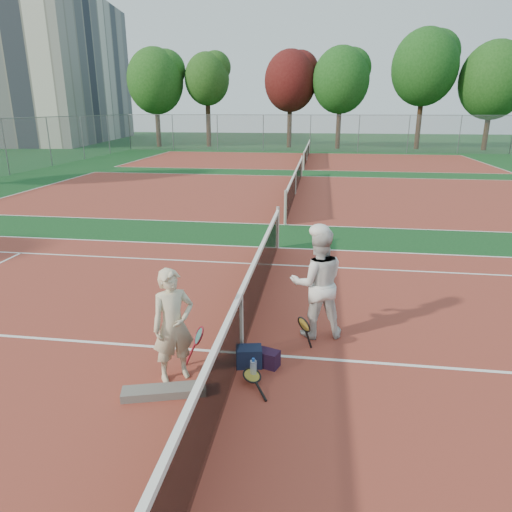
# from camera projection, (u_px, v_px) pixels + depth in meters

# --- Properties ---
(ground) EXTENTS (130.00, 130.00, 0.00)m
(ground) POSITION_uv_depth(u_px,v_px,m) (242.00, 353.00, 6.82)
(ground) COLOR #103D19
(ground) RESTS_ON ground
(court_main) EXTENTS (23.77, 10.97, 0.01)m
(court_main) POSITION_uv_depth(u_px,v_px,m) (242.00, 353.00, 6.82)
(court_main) COLOR maroon
(court_main) RESTS_ON ground
(court_far_a) EXTENTS (23.77, 10.97, 0.01)m
(court_far_a) POSITION_uv_depth(u_px,v_px,m) (295.00, 194.00, 19.54)
(court_far_a) COLOR maroon
(court_far_a) RESTS_ON ground
(court_far_b) EXTENTS (23.77, 10.97, 0.01)m
(court_far_b) POSITION_uv_depth(u_px,v_px,m) (307.00, 160.00, 32.25)
(court_far_b) COLOR maroon
(court_far_b) RESTS_ON ground
(net_main) EXTENTS (0.10, 10.98, 1.02)m
(net_main) POSITION_uv_depth(u_px,v_px,m) (241.00, 323.00, 6.66)
(net_main) COLOR black
(net_main) RESTS_ON ground
(net_far_a) EXTENTS (0.10, 10.98, 1.02)m
(net_far_a) POSITION_uv_depth(u_px,v_px,m) (296.00, 182.00, 19.38)
(net_far_a) COLOR black
(net_far_a) RESTS_ON ground
(net_far_b) EXTENTS (0.10, 10.98, 1.02)m
(net_far_b) POSITION_uv_depth(u_px,v_px,m) (307.00, 153.00, 32.10)
(net_far_b) COLOR black
(net_far_b) RESTS_ON ground
(fence_back) EXTENTS (32.00, 0.06, 3.00)m
(fence_back) POSITION_uv_depth(u_px,v_px,m) (310.00, 133.00, 38.38)
(fence_back) COLOR slate
(fence_back) RESTS_ON ground
(apartment_block) EXTENTS (12.96, 23.18, 15.00)m
(apartment_block) POSITION_uv_depth(u_px,v_px,m) (57.00, 70.00, 49.71)
(apartment_block) COLOR beige
(apartment_block) RESTS_ON ground
(player_a) EXTENTS (0.68, 0.64, 1.56)m
(player_a) POSITION_uv_depth(u_px,v_px,m) (173.00, 325.00, 5.98)
(player_a) COLOR beige
(player_a) RESTS_ON ground
(player_b) EXTENTS (0.98, 0.83, 1.77)m
(player_b) POSITION_uv_depth(u_px,v_px,m) (317.00, 283.00, 7.14)
(player_b) COLOR silver
(player_b) RESTS_ON ground
(racket_red) EXTENTS (0.38, 0.37, 0.55)m
(racket_red) POSITION_uv_depth(u_px,v_px,m) (199.00, 345.00, 6.49)
(racket_red) COLOR maroon
(racket_red) RESTS_ON ground
(racket_black_held) EXTENTS (0.37, 0.37, 0.57)m
(racket_black_held) POSITION_uv_depth(u_px,v_px,m) (304.00, 334.00, 6.80)
(racket_black_held) COLOR black
(racket_black_held) RESTS_ON ground
(racket_spare) EXTENTS (0.54, 0.65, 0.15)m
(racket_spare) POSITION_uv_depth(u_px,v_px,m) (252.00, 378.00, 6.07)
(racket_spare) COLOR black
(racket_spare) RESTS_ON ground
(sports_bag_navy) EXTENTS (0.41, 0.32, 0.29)m
(sports_bag_navy) POSITION_uv_depth(u_px,v_px,m) (249.00, 357.00, 6.46)
(sports_bag_navy) COLOR black
(sports_bag_navy) RESTS_ON ground
(sports_bag_purple) EXTENTS (0.35, 0.29, 0.24)m
(sports_bag_purple) POSITION_uv_depth(u_px,v_px,m) (268.00, 359.00, 6.45)
(sports_bag_purple) COLOR black
(sports_bag_purple) RESTS_ON ground
(net_cover_canvas) EXTENTS (1.09, 0.53, 0.11)m
(net_cover_canvas) POSITION_uv_depth(u_px,v_px,m) (164.00, 392.00, 5.81)
(net_cover_canvas) COLOR #5F5C56
(net_cover_canvas) RESTS_ON ground
(water_bottle) EXTENTS (0.09, 0.09, 0.30)m
(water_bottle) POSITION_uv_depth(u_px,v_px,m) (253.00, 371.00, 6.09)
(water_bottle) COLOR #C9E1FF
(water_bottle) RESTS_ON ground
(tree_back_0) EXTENTS (5.18, 5.18, 8.91)m
(tree_back_0) POSITION_uv_depth(u_px,v_px,m) (155.00, 81.00, 42.27)
(tree_back_0) COLOR #382314
(tree_back_0) RESTS_ON ground
(tree_back_1) EXTENTS (4.11, 4.11, 8.47)m
(tree_back_1) POSITION_uv_depth(u_px,v_px,m) (207.00, 79.00, 42.11)
(tree_back_1) COLOR #382314
(tree_back_1) RESTS_ON ground
(tree_back_maroon) EXTENTS (4.74, 4.74, 8.62)m
(tree_back_maroon) POSITION_uv_depth(u_px,v_px,m) (290.00, 81.00, 41.41)
(tree_back_maroon) COLOR #382314
(tree_back_maroon) RESTS_ON ground
(tree_back_3) EXTENTS (4.98, 4.98, 8.75)m
(tree_back_3) POSITION_uv_depth(u_px,v_px,m) (341.00, 80.00, 40.08)
(tree_back_3) COLOR #382314
(tree_back_3) RESTS_ON ground
(tree_back_4) EXTENTS (5.63, 5.63, 10.13)m
(tree_back_4) POSITION_uv_depth(u_px,v_px,m) (425.00, 68.00, 39.38)
(tree_back_4) COLOR #382314
(tree_back_4) RESTS_ON ground
(tree_back_5) EXTENTS (5.62, 5.62, 9.01)m
(tree_back_5) POSITION_uv_depth(u_px,v_px,m) (494.00, 81.00, 38.57)
(tree_back_5) COLOR #382314
(tree_back_5) RESTS_ON ground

